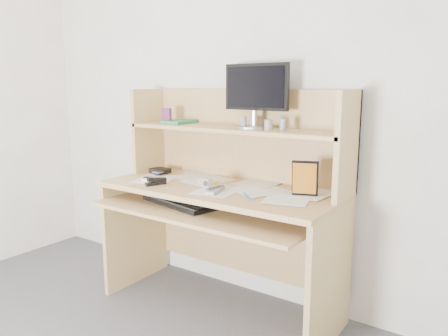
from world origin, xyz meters
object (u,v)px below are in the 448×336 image
Objects in this scene: desk at (227,193)px; monitor at (256,94)px; game_case at (305,178)px; keyboard at (179,202)px; tv_remote at (215,190)px.

desk is 3.32× the size of monitor.
game_case is at bearing -13.91° from monitor.
desk is 7.39× the size of game_case.
desk is at bearing -138.17° from monitor.
monitor reaches higher than keyboard.
desk reaches higher than tv_remote.
monitor is (0.31, 0.33, 0.61)m from keyboard.
tv_remote is 0.95× the size of game_case.
monitor is (0.13, 0.10, 0.58)m from desk.
game_case is at bearing -2.60° from desk.
game_case reaches higher than keyboard.
desk is 0.22m from tv_remote.
desk is at bearing 63.64° from keyboard.
game_case is at bearing 28.52° from keyboard.
tv_remote is at bearing -98.35° from monitor.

